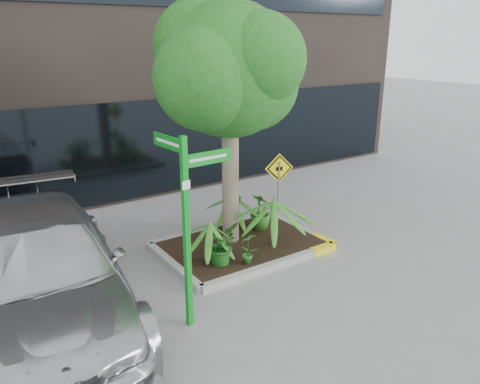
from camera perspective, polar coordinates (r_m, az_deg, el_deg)
ground at (r=9.61m, az=0.19°, el=-7.89°), size 80.00×80.00×0.00m
planter at (r=9.89m, az=0.40°, el=-6.45°), size 3.35×2.36×0.15m
tree at (r=9.21m, az=-1.34°, el=14.62°), size 3.33×2.96×5.00m
palm_front at (r=9.43m, az=4.22°, el=-1.07°), size 1.17×1.17×1.30m
palm_left at (r=8.90m, az=-3.67°, el=-3.94°), size 0.88×0.88×0.98m
palm_back at (r=10.49m, az=-0.85°, el=-0.55°), size 0.85×0.85×0.94m
parked_car at (r=7.88m, az=-23.15°, el=-8.82°), size 3.02×6.06×1.69m
shrub_a at (r=8.87m, az=-2.44°, el=-6.44°), size 0.96×0.96×0.76m
shrub_b at (r=10.46m, az=2.49°, el=-2.35°), size 0.53×0.53×0.82m
shrub_c at (r=8.88m, az=0.96°, el=-6.86°), size 0.35×0.35×0.63m
shrub_d at (r=10.53m, az=-1.06°, el=-2.10°), size 0.65×0.65×0.85m
street_sign_post at (r=6.83m, az=-6.47°, el=-2.42°), size 0.89×0.87×2.97m
cattle_sign at (r=9.40m, az=4.71°, el=1.00°), size 0.57×0.20×1.93m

